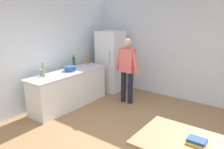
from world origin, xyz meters
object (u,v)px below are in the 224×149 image
object	(u,v)px
bottle_wine_green	(74,62)
book_stack	(197,142)
bottle_oil_amber	(88,60)
cooking_pot	(70,69)
refrigerator	(110,61)
person	(127,67)
bottle_vinegar_tall	(44,71)
utensil_jar	(43,72)

from	to	relation	value
bottle_wine_green	book_stack	distance (m)	3.96
bottle_oil_amber	cooking_pot	bearing A→B (deg)	-80.59
refrigerator	book_stack	world-z (taller)	refrigerator
person	bottle_wine_green	xyz separation A→B (m)	(-1.28, -0.63, 0.07)
refrigerator	person	world-z (taller)	refrigerator
cooking_pot	refrigerator	bearing A→B (deg)	85.33
refrigerator	person	distance (m)	1.10
person	bottle_oil_amber	size ratio (longest dim) A/B	6.07
refrigerator	bottle_vinegar_tall	distance (m)	2.27
cooking_pot	bottle_vinegar_tall	size ratio (longest dim) A/B	1.25
utensil_jar	bottle_vinegar_tall	xyz separation A→B (m)	(0.13, -0.06, 0.06)
refrigerator	bottle_vinegar_tall	size ratio (longest dim) A/B	5.62
refrigerator	bottle_wine_green	bearing A→B (deg)	-105.71
cooking_pot	bottle_wine_green	bearing A→B (deg)	121.87
book_stack	person	bearing A→B (deg)	138.46
person	book_stack	bearing A→B (deg)	-41.54
person	bottle_vinegar_tall	distance (m)	2.05
person	cooking_pot	xyz separation A→B (m)	(-1.07, -0.97, -0.02)
cooking_pot	utensil_jar	world-z (taller)	utensil_jar
cooking_pot	bottle_oil_amber	xyz separation A→B (m)	(-0.14, 0.82, 0.06)
refrigerator	bottle_wine_green	xyz separation A→B (m)	(-0.33, -1.18, 0.15)
refrigerator	book_stack	xyz separation A→B (m)	(3.33, -2.66, -0.12)
refrigerator	person	size ratio (longest dim) A/B	1.06
bottle_oil_amber	book_stack	xyz separation A→B (m)	(3.59, -1.96, -0.24)
refrigerator	book_stack	distance (m)	4.26
utensil_jar	bottle_wine_green	xyz separation A→B (m)	(-0.01, 1.01, 0.07)
refrigerator	bottle_wine_green	distance (m)	1.24
person	book_stack	xyz separation A→B (m)	(2.38, -2.11, -0.20)
cooking_pot	person	bearing A→B (deg)	42.00
refrigerator	bottle_vinegar_tall	xyz separation A→B (m)	(-0.20, -2.26, 0.14)
person	cooking_pot	world-z (taller)	person
refrigerator	person	xyz separation A→B (m)	(0.95, -0.55, 0.08)
person	bottle_wine_green	size ratio (longest dim) A/B	5.00
refrigerator	cooking_pot	distance (m)	1.53
person	bottle_wine_green	world-z (taller)	person
utensil_jar	book_stack	size ratio (longest dim) A/B	1.37
utensil_jar	bottle_oil_amber	xyz separation A→B (m)	(0.06, 1.49, 0.04)
bottle_vinegar_tall	cooking_pot	bearing A→B (deg)	84.33
cooking_pot	bottle_vinegar_tall	distance (m)	0.74
utensil_jar	book_stack	bearing A→B (deg)	-7.31
utensil_jar	book_stack	distance (m)	3.69
person	book_stack	distance (m)	3.19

